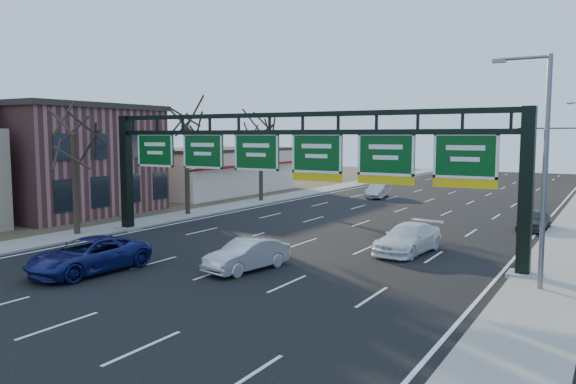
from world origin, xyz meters
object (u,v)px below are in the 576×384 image
Objects in this scene: sign_gantry at (289,162)px; car_blue_suv at (89,255)px; car_silver_sedan at (247,255)px; car_white_wagon at (408,239)px.

sign_gantry reaches higher than car_blue_suv.
car_blue_suv is at bearing -135.06° from car_silver_sedan.
car_white_wagon is at bearing 22.44° from sign_gantry.
car_white_wagon is (5.73, 2.37, -3.90)m from sign_gantry.
car_silver_sedan is at bearing -81.12° from sign_gantry.
car_white_wagon is at bearing 50.39° from car_blue_suv.
car_blue_suv is 6.90m from car_silver_sedan.
car_white_wagon is (4.95, 7.31, 0.04)m from car_silver_sedan.
car_blue_suv is 1.29× the size of car_silver_sedan.
car_blue_suv is 15.45m from car_white_wagon.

